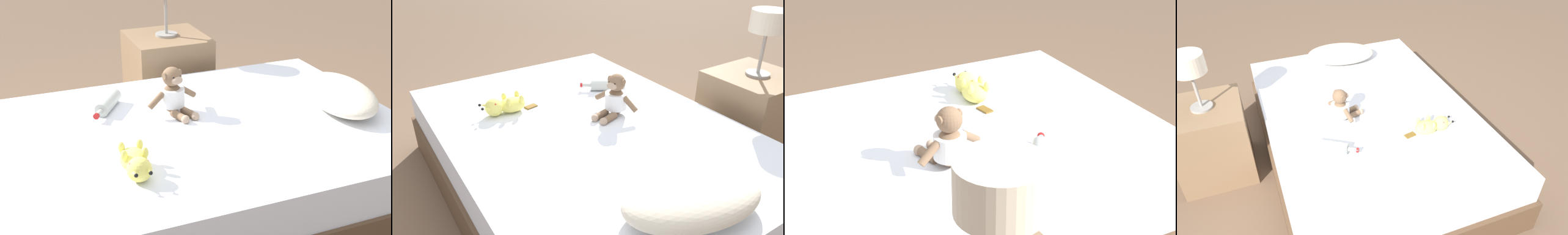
% 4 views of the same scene
% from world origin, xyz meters
% --- Properties ---
extents(ground_plane, '(16.00, 16.00, 0.00)m').
position_xyz_m(ground_plane, '(0.00, 0.00, 0.00)').
color(ground_plane, brown).
extents(bed, '(1.44, 2.04, 0.42)m').
position_xyz_m(bed, '(0.00, 0.00, 0.21)').
color(bed, brown).
rests_on(bed, ground_plane).
extents(pillow, '(0.62, 0.44, 0.13)m').
position_xyz_m(pillow, '(0.04, 0.77, 0.48)').
color(pillow, beige).
rests_on(pillow, bed).
extents(plush_monkey, '(0.24, 0.28, 0.24)m').
position_xyz_m(plush_monkey, '(-0.20, -0.04, 0.52)').
color(plush_monkey, brown).
rests_on(plush_monkey, bed).
extents(plush_yellow_creature, '(0.33, 0.12, 0.10)m').
position_xyz_m(plush_yellow_creature, '(0.31, -0.38, 0.47)').
color(plush_yellow_creature, '#EAE066').
rests_on(plush_yellow_creature, bed).
extents(glass_bottle, '(0.26, 0.20, 0.07)m').
position_xyz_m(glass_bottle, '(-0.36, -0.33, 0.45)').
color(glass_bottle, '#B7BCB2').
rests_on(glass_bottle, bed).
extents(nightstand, '(0.48, 0.48, 0.56)m').
position_xyz_m(nightstand, '(-1.06, 0.23, 0.28)').
color(nightstand, '#846647').
rests_on(nightstand, ground_plane).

